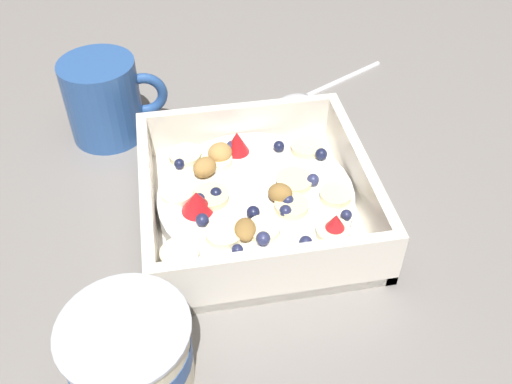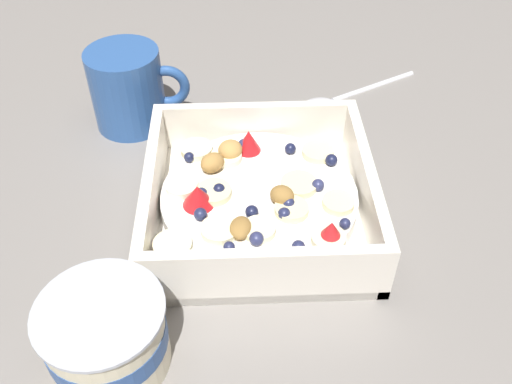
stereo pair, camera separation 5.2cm
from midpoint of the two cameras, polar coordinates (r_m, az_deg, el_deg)
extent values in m
plane|color=gray|center=(0.53, -4.50, -3.68)|extent=(2.40, 2.40, 0.00)
cube|color=white|center=(0.54, -2.77, -2.06)|extent=(0.21, 0.21, 0.01)
cube|color=white|center=(0.54, 7.56, 1.12)|extent=(0.21, 0.01, 0.06)
cube|color=white|center=(0.52, -13.59, -1.46)|extent=(0.21, 0.01, 0.06)
cube|color=white|center=(0.46, -1.10, -8.56)|extent=(0.01, 0.19, 0.06)
cube|color=white|center=(0.60, -4.19, 6.25)|extent=(0.01, 0.19, 0.06)
cylinder|color=white|center=(0.53, -2.82, -0.95)|extent=(0.18, 0.18, 0.02)
cylinder|color=beige|center=(0.57, 2.47, 4.41)|extent=(0.04, 0.04, 0.01)
cylinder|color=beige|center=(0.52, 5.20, -0.50)|extent=(0.04, 0.04, 0.01)
cylinder|color=beige|center=(0.53, 1.05, 0.97)|extent=(0.04, 0.04, 0.01)
cylinder|color=#F4EAB7|center=(0.49, 4.72, -4.14)|extent=(0.03, 0.03, 0.01)
cylinder|color=#F4EAB7|center=(0.49, -6.33, -4.35)|extent=(0.04, 0.04, 0.01)
cylinder|color=#F4EAB7|center=(0.57, -9.79, 3.54)|extent=(0.04, 0.04, 0.01)
cylinder|color=#F4EAB7|center=(0.49, -2.32, -3.93)|extent=(0.03, 0.03, 0.01)
cylinder|color=beige|center=(0.52, -7.46, -0.61)|extent=(0.04, 0.04, 0.01)
cylinder|color=#F4EAB7|center=(0.48, -10.85, -6.34)|extent=(0.05, 0.05, 0.01)
cylinder|color=#F7EFC6|center=(0.56, -6.68, 3.10)|extent=(0.04, 0.04, 0.01)
cylinder|color=beige|center=(0.51, 0.66, -1.58)|extent=(0.04, 0.04, 0.01)
cylinder|color=#F7EFC6|center=(0.53, -10.75, -0.29)|extent=(0.04, 0.04, 0.01)
cone|color=red|center=(0.51, -8.96, -1.04)|extent=(0.04, 0.04, 0.02)
cone|color=red|center=(0.56, -4.60, 4.93)|extent=(0.03, 0.03, 0.02)
cone|color=red|center=(0.48, 4.95, -3.40)|extent=(0.03, 0.03, 0.02)
sphere|color=#191E3D|center=(0.55, -10.42, 2.70)|extent=(0.01, 0.01, 0.01)
sphere|color=#23284C|center=(0.51, 0.26, -0.98)|extent=(0.01, 0.01, 0.01)
sphere|color=navy|center=(0.53, 2.96, 1.11)|extent=(0.01, 0.01, 0.01)
sphere|color=#23284C|center=(0.47, 1.89, -5.27)|extent=(0.01, 0.01, 0.01)
sphere|color=#191E3D|center=(0.50, -3.30, -2.20)|extent=(0.01, 0.01, 0.01)
sphere|color=navy|center=(0.48, -2.43, -4.87)|extent=(0.01, 0.01, 0.01)
sphere|color=#23284C|center=(0.50, 6.15, -2.46)|extent=(0.01, 0.01, 0.01)
sphere|color=#191E3D|center=(0.56, 3.94, 3.73)|extent=(0.01, 0.01, 0.01)
sphere|color=#191E3D|center=(0.57, -0.32, 4.53)|extent=(0.01, 0.01, 0.01)
sphere|color=#23284C|center=(0.52, -8.66, -0.83)|extent=(0.01, 0.01, 0.01)
sphere|color=navy|center=(0.57, -5.06, 4.48)|extent=(0.01, 0.01, 0.01)
sphere|color=#23284C|center=(0.50, -0.01, -2.08)|extent=(0.01, 0.01, 0.01)
sphere|color=#23284C|center=(0.47, -5.09, -6.00)|extent=(0.01, 0.01, 0.01)
sphere|color=#23284C|center=(0.50, -8.48, -2.95)|extent=(0.01, 0.01, 0.01)
sphere|color=navy|center=(0.56, -6.51, 3.47)|extent=(0.01, 0.01, 0.01)
sphere|color=#191E3D|center=(0.52, -6.94, -0.25)|extent=(0.01, 0.01, 0.01)
ellipsoid|color=tan|center=(0.56, -6.35, 3.85)|extent=(0.03, 0.03, 0.02)
ellipsoid|color=olive|center=(0.48, -4.28, -3.96)|extent=(0.03, 0.02, 0.01)
ellipsoid|color=olive|center=(0.51, -0.48, -0.16)|extent=(0.03, 0.03, 0.02)
ellipsoid|color=#AD7F42|center=(0.54, -7.97, 2.37)|extent=(0.03, 0.03, 0.02)
ellipsoid|color=silver|center=(0.69, 1.50, 9.21)|extent=(0.05, 0.06, 0.01)
cylinder|color=silver|center=(0.74, 6.86, 11.39)|extent=(0.06, 0.11, 0.01)
cylinder|color=beige|center=(0.43, -16.15, -15.67)|extent=(0.09, 0.09, 0.06)
cylinder|color=#2D5193|center=(0.43, -16.23, -15.45)|extent=(0.09, 0.09, 0.02)
cylinder|color=#B7BCC6|center=(0.40, -17.05, -13.27)|extent=(0.09, 0.09, 0.00)
cylinder|color=#2D5699|center=(0.64, -17.48, 8.78)|extent=(0.08, 0.08, 0.09)
torus|color=#2D5699|center=(0.64, -13.58, 9.47)|extent=(0.01, 0.05, 0.05)
camera|label=1|loc=(0.03, -92.87, -2.69)|focal=39.65mm
camera|label=2|loc=(0.03, 87.13, 2.69)|focal=39.65mm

